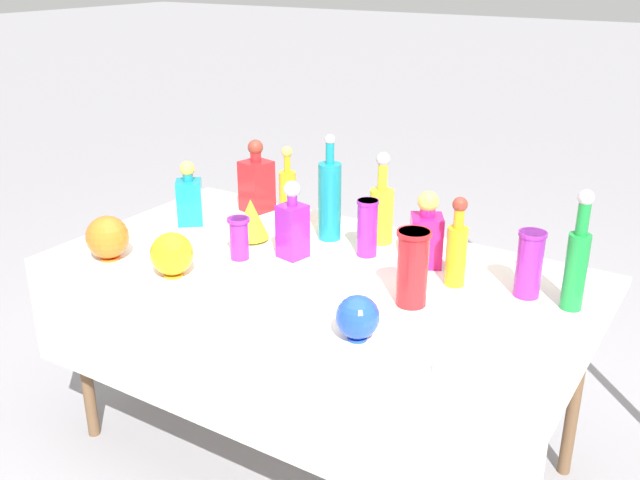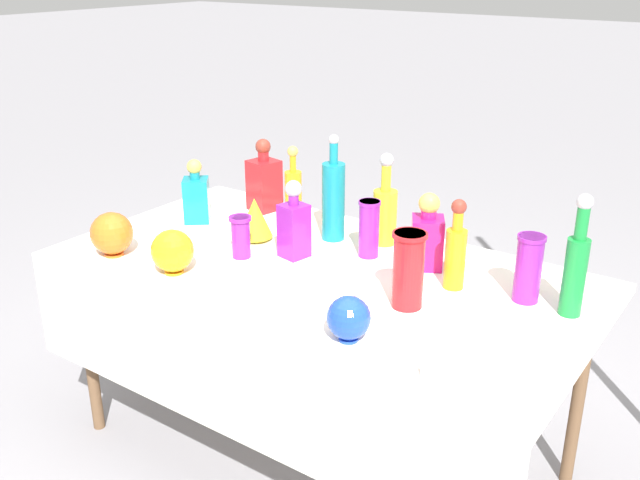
{
  "view_description": "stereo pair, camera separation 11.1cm",
  "coord_description": "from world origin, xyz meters",
  "px_view_note": "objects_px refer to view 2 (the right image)",
  "views": [
    {
      "loc": [
        1.17,
        -1.85,
        1.74
      ],
      "look_at": [
        0.0,
        0.0,
        0.86
      ],
      "focal_mm": 40.0,
      "sensor_mm": 36.0,
      "label": 1
    },
    {
      "loc": [
        1.26,
        -1.79,
        1.74
      ],
      "look_at": [
        0.0,
        0.0,
        0.86
      ],
      "focal_mm": 40.0,
      "sensor_mm": 36.0,
      "label": 2
    }
  ],
  "objects_px": {
    "tall_bottle_4": "(385,211)",
    "slender_vase_2": "(241,235)",
    "tall_bottle_2": "(333,199)",
    "square_decanter_2": "(196,196)",
    "round_bowl_0": "(349,318)",
    "cardboard_box_behind_right": "(375,298)",
    "tall_bottle_3": "(576,266)",
    "slender_vase_3": "(408,268)",
    "cardboard_box_behind_left": "(375,275)",
    "slender_vase_0": "(529,267)",
    "tall_bottle_1": "(293,193)",
    "square_decanter_0": "(294,225)",
    "slender_vase_1": "(369,227)",
    "fluted_vase_0": "(255,218)",
    "tall_bottle_0": "(456,251)",
    "round_bowl_2": "(112,233)",
    "round_bowl_1": "(172,251)",
    "square_decanter_3": "(427,236)",
    "square_decanter_1": "(264,181)"
  },
  "relations": [
    {
      "from": "tall_bottle_0",
      "to": "square_decanter_0",
      "type": "relative_size",
      "value": 1.06
    },
    {
      "from": "slender_vase_1",
      "to": "cardboard_box_behind_right",
      "type": "height_order",
      "value": "slender_vase_1"
    },
    {
      "from": "tall_bottle_2",
      "to": "square_decanter_2",
      "type": "bearing_deg",
      "value": -164.25
    },
    {
      "from": "tall_bottle_3",
      "to": "tall_bottle_4",
      "type": "height_order",
      "value": "tall_bottle_3"
    },
    {
      "from": "slender_vase_2",
      "to": "slender_vase_3",
      "type": "bearing_deg",
      "value": 0.03
    },
    {
      "from": "tall_bottle_0",
      "to": "square_decanter_2",
      "type": "relative_size",
      "value": 1.17
    },
    {
      "from": "square_decanter_2",
      "to": "round_bowl_2",
      "type": "height_order",
      "value": "square_decanter_2"
    },
    {
      "from": "fluted_vase_0",
      "to": "slender_vase_2",
      "type": "bearing_deg",
      "value": -66.62
    },
    {
      "from": "round_bowl_1",
      "to": "round_bowl_2",
      "type": "xyz_separation_m",
      "value": [
        -0.28,
        -0.02,
        0.0
      ]
    },
    {
      "from": "round_bowl_0",
      "to": "cardboard_box_behind_right",
      "type": "distance_m",
      "value": 1.6
    },
    {
      "from": "tall_bottle_2",
      "to": "square_decanter_1",
      "type": "bearing_deg",
      "value": 165.3
    },
    {
      "from": "tall_bottle_1",
      "to": "square_decanter_0",
      "type": "bearing_deg",
      "value": -52.51
    },
    {
      "from": "square_decanter_2",
      "to": "cardboard_box_behind_right",
      "type": "bearing_deg",
      "value": 68.84
    },
    {
      "from": "tall_bottle_2",
      "to": "slender_vase_3",
      "type": "height_order",
      "value": "tall_bottle_2"
    },
    {
      "from": "square_decanter_3",
      "to": "fluted_vase_0",
      "type": "relative_size",
      "value": 1.64
    },
    {
      "from": "slender_vase_0",
      "to": "round_bowl_0",
      "type": "distance_m",
      "value": 0.6
    },
    {
      "from": "tall_bottle_0",
      "to": "tall_bottle_3",
      "type": "relative_size",
      "value": 0.79
    },
    {
      "from": "tall_bottle_1",
      "to": "tall_bottle_4",
      "type": "distance_m",
      "value": 0.39
    },
    {
      "from": "tall_bottle_3",
      "to": "cardboard_box_behind_left",
      "type": "xyz_separation_m",
      "value": [
        -1.29,
        1.07,
        -0.77
      ]
    },
    {
      "from": "cardboard_box_behind_left",
      "to": "round_bowl_2",
      "type": "bearing_deg",
      "value": -95.7
    },
    {
      "from": "square_decanter_0",
      "to": "slender_vase_2",
      "type": "distance_m",
      "value": 0.19
    },
    {
      "from": "tall_bottle_4",
      "to": "fluted_vase_0",
      "type": "height_order",
      "value": "tall_bottle_4"
    },
    {
      "from": "tall_bottle_2",
      "to": "slender_vase_0",
      "type": "relative_size",
      "value": 1.86
    },
    {
      "from": "tall_bottle_3",
      "to": "slender_vase_0",
      "type": "height_order",
      "value": "tall_bottle_3"
    },
    {
      "from": "slender_vase_1",
      "to": "round_bowl_1",
      "type": "distance_m",
      "value": 0.67
    },
    {
      "from": "tall_bottle_3",
      "to": "square_decanter_3",
      "type": "height_order",
      "value": "tall_bottle_3"
    },
    {
      "from": "square_decanter_1",
      "to": "square_decanter_3",
      "type": "distance_m",
      "value": 0.83
    },
    {
      "from": "square_decanter_0",
      "to": "fluted_vase_0",
      "type": "distance_m",
      "value": 0.22
    },
    {
      "from": "slender_vase_1",
      "to": "tall_bottle_3",
      "type": "bearing_deg",
      "value": -2.42
    },
    {
      "from": "round_bowl_2",
      "to": "slender_vase_3",
      "type": "bearing_deg",
      "value": 13.46
    },
    {
      "from": "round_bowl_0",
      "to": "slender_vase_0",
      "type": "bearing_deg",
      "value": 59.01
    },
    {
      "from": "tall_bottle_2",
      "to": "slender_vase_0",
      "type": "distance_m",
      "value": 0.77
    },
    {
      "from": "tall_bottle_0",
      "to": "slender_vase_3",
      "type": "height_order",
      "value": "tall_bottle_0"
    },
    {
      "from": "slender_vase_0",
      "to": "slender_vase_3",
      "type": "bearing_deg",
      "value": -138.75
    },
    {
      "from": "square_decanter_2",
      "to": "tall_bottle_0",
      "type": "bearing_deg",
      "value": 1.43
    },
    {
      "from": "tall_bottle_1",
      "to": "cardboard_box_behind_left",
      "type": "relative_size",
      "value": 0.51
    },
    {
      "from": "round_bowl_0",
      "to": "round_bowl_2",
      "type": "distance_m",
      "value": 1.0
    },
    {
      "from": "tall_bottle_1",
      "to": "round_bowl_2",
      "type": "bearing_deg",
      "value": -117.75
    },
    {
      "from": "tall_bottle_4",
      "to": "slender_vase_2",
      "type": "relative_size",
      "value": 2.27
    },
    {
      "from": "round_bowl_1",
      "to": "round_bowl_2",
      "type": "distance_m",
      "value": 0.28
    },
    {
      "from": "slender_vase_0",
      "to": "slender_vase_3",
      "type": "xyz_separation_m",
      "value": [
        -0.28,
        -0.24,
        0.01
      ]
    },
    {
      "from": "fluted_vase_0",
      "to": "slender_vase_0",
      "type": "bearing_deg",
      "value": 5.03
    },
    {
      "from": "tall_bottle_1",
      "to": "square_decanter_1",
      "type": "xyz_separation_m",
      "value": [
        -0.2,
        0.06,
        -0.0
      ]
    },
    {
      "from": "cardboard_box_behind_left",
      "to": "cardboard_box_behind_right",
      "type": "relative_size",
      "value": 1.15
    },
    {
      "from": "slender_vase_3",
      "to": "tall_bottle_2",
      "type": "bearing_deg",
      "value": 146.23
    },
    {
      "from": "slender_vase_0",
      "to": "cardboard_box_behind_left",
      "type": "bearing_deg",
      "value": 137.27
    },
    {
      "from": "tall_bottle_0",
      "to": "round_bowl_0",
      "type": "height_order",
      "value": "tall_bottle_0"
    },
    {
      "from": "slender_vase_1",
      "to": "round_bowl_1",
      "type": "bearing_deg",
      "value": -132.58
    },
    {
      "from": "square_decanter_0",
      "to": "slender_vase_1",
      "type": "height_order",
      "value": "square_decanter_0"
    },
    {
      "from": "square_decanter_0",
      "to": "slender_vase_0",
      "type": "height_order",
      "value": "square_decanter_0"
    }
  ]
}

